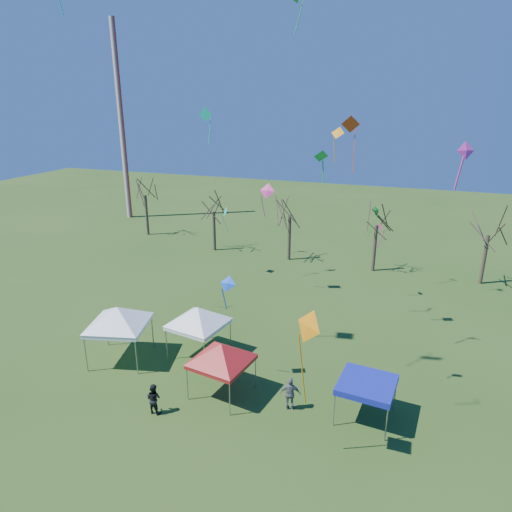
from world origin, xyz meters
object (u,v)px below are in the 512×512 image
Objects in this scene: tree_1 at (213,197)px; radio_mast at (121,123)px; tree_0 at (144,181)px; tree_3 at (378,208)px; person_dark at (154,399)px; person_grey at (290,394)px; tent_white_west at (117,311)px; tree_2 at (290,199)px; tree_4 at (491,217)px; tent_blue at (367,385)px; tent_red at (221,348)px; tent_white_mid at (198,311)px.

radio_mast is at bearing 151.52° from tree_1.
radio_mast reaches higher than tree_0.
person_dark is (-8.36, -25.15, -5.25)m from tree_3.
tent_white_west is at bearing -19.64° from person_grey.
tree_4 is (17.72, -0.38, -0.23)m from tree_2.
tree_4 is at bearing 71.36° from tent_blue.
radio_mast is 5.53× the size of tent_white_west.
person_dark is at bearing -89.91° from tree_2.
tree_0 is at bearing 174.66° from tree_4.
person_dark is at bearing -71.86° from tree_1.
person_grey is at bearing -5.82° from tent_white_west.
person_grey is at bearing -116.38° from tree_4.
tree_0 reaches higher than tent_red.
tree_1 is 26.13m from tree_4.
tent_blue is at bearing -2.04° from tent_white_west.
tent_red is 1.36× the size of tent_blue.
tree_1 is at bearing 112.19° from tent_white_mid.
tree_1 is 1.88× the size of tent_red.
tree_3 reaches higher than tent_white_mid.
tree_4 reaches higher than tent_blue.
tree_1 is 27.96m from person_grey.
tent_white_west is 4.84m from tent_white_mid.
tree_2 is 1.04× the size of tree_4.
person_dark is (4.70, -3.81, -2.49)m from tent_white_west.
tent_white_mid is at bearing -51.17° from tree_0.
tree_1 reaches higher than tent_white_mid.
tree_2 is 8.41m from tree_3.
tree_3 is 4.28× the size of person_grey.
tent_white_mid is (-18.02, -19.21, -2.96)m from tree_4.
tree_3 reaches higher than person_dark.
tent_white_west is at bearing -121.47° from tree_3.
tent_red is (21.21, -25.84, -3.59)m from tree_0.
tent_red is 2.17× the size of person_grey.
tree_0 reaches higher than tent_white_mid.
tree_1 is 29.53m from tent_blue.
tent_white_west is 2.72× the size of person_dark.
tree_0 reaches higher than person_grey.
tree_4 is (26.12, -0.65, 0.27)m from tree_1.
tree_1 reaches higher than person_dark.
person_grey is (6.89, -3.23, -2.17)m from tent_white_mid.
person_dark is at bearing -125.16° from tree_4.
radio_mast is 2.96× the size of tree_0.
tree_1 is 2.56× the size of tent_blue.
tent_white_west is at bearing -56.17° from radio_mast.
radio_mast is 44.96m from tree_4.
tree_4 reaches higher than person_grey.
tree_4 is at bearing -1.42° from tree_1.
person_dark is (8.44, -25.75, -4.96)m from tree_1.
tree_2 is at bearing 89.13° from tent_white_mid.
tree_3 is at bearing -108.42° from person_grey.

